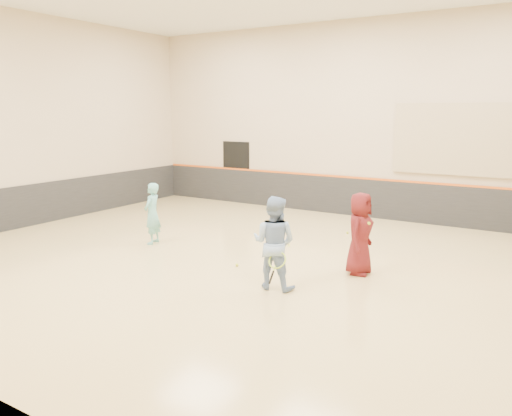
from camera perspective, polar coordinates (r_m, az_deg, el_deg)
The scene contains 14 objects.
room at distance 10.75m, azimuth -0.09°, elevation -2.23°, with size 15.04×12.04×6.22m.
wainscot_back at distance 16.08m, azimuth 11.17°, elevation 1.24°, with size 14.90×0.04×1.20m, color #232326.
wainscot_left at distance 15.95m, azimuth -23.57°, elevation 0.44°, with size 0.04×11.90×1.20m, color #232326.
accent_stripe at distance 15.98m, azimuth 11.24°, elevation 3.43°, with size 14.90×0.03×0.06m, color #D85914.
acoustic_panel at distance 15.11m, azimuth 21.47°, elevation 7.33°, with size 3.20×0.08×2.00m, color tan.
doorway at distance 18.06m, azimuth -2.27°, elevation 4.10°, with size 1.10×0.05×2.20m, color black.
girl at distance 12.68m, azimuth -11.77°, elevation -0.62°, with size 0.56×0.37×1.54m, color #6DBCBD.
instructor at distance 9.28m, azimuth 2.07°, elevation -3.98°, with size 0.85×0.66×1.75m, color #88A5D2.
young_man at distance 10.32m, azimuth 11.78°, elevation -2.87°, with size 0.82×0.53×1.68m, color #5C1618.
held_racket at distance 9.01m, azimuth 2.45°, elevation -5.97°, with size 0.51×0.51×0.61m, color #B0D82F, non-canonical shape.
spare_racket at distance 12.39m, azimuth 3.14°, elevation -3.97°, with size 0.73×0.73×0.15m, color gold, non-canonical shape.
ball_under_racket at distance 10.77m, azimuth -2.19°, elevation -6.52°, with size 0.07×0.07×0.07m, color #E0ED37.
ball_in_hand at distance 10.07m, azimuth 12.78°, elevation -1.72°, with size 0.07×0.07×0.07m, color #D0EC37.
ball_beside_spare at distance 13.76m, azimuth 10.41°, elevation -2.79°, with size 0.07×0.07×0.07m, color gold.
Camera 1 is at (5.49, -8.90, 3.28)m, focal length 35.00 mm.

